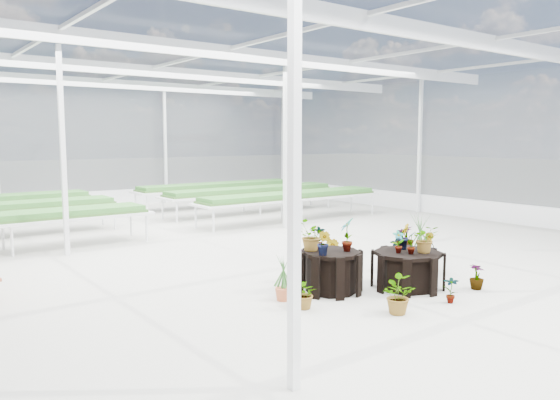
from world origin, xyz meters
TOP-DOWN VIEW (x-y plane):
  - ground_plane at (0.00, 0.00)m, footprint 24.00×24.00m
  - greenhouse_shell at (0.00, 0.00)m, footprint 18.00×24.00m
  - steel_frame at (0.00, 0.00)m, footprint 18.00×24.00m
  - nursery_benches at (0.00, 7.20)m, footprint 16.00×7.00m
  - plinth_tall at (-0.32, -1.60)m, footprint 1.28×1.28m
  - plinth_mid at (0.88, -2.20)m, footprint 1.31×1.31m
  - plinth_low at (1.88, -1.50)m, footprint 1.08×1.08m
  - nursery_plants at (0.53, -1.63)m, footprint 4.84×3.17m

SIDE VIEW (x-z plane):
  - ground_plane at x=0.00m, z-range 0.00..0.00m
  - plinth_low at x=1.88m, z-range 0.00..0.41m
  - plinth_mid at x=0.88m, z-range 0.00..0.63m
  - plinth_tall at x=-0.32m, z-range 0.00..0.69m
  - nursery_benches at x=0.00m, z-range 0.00..0.84m
  - nursery_plants at x=0.53m, z-range -0.10..1.15m
  - greenhouse_shell at x=0.00m, z-range 0.00..4.50m
  - steel_frame at x=0.00m, z-range 0.00..4.50m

